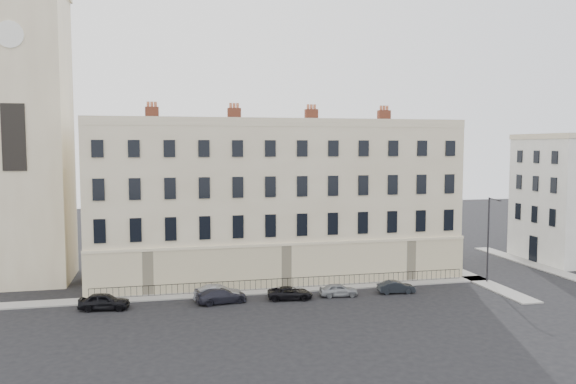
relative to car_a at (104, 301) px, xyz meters
name	(u,v)px	position (x,y,z in m)	size (l,w,h in m)	color
ground	(370,301)	(21.92, -2.33, -0.68)	(160.00, 160.00, 0.00)	black
terrace	(274,202)	(15.95, 9.64, 6.81)	(36.22, 12.22, 17.00)	beige
church_tower	(22,89)	(-8.08, 11.67, 17.98)	(8.00, 8.13, 44.00)	beige
adjacent_building	(573,200)	(50.92, 8.67, 6.32)	(10.00, 10.00, 14.00)	silver
pavement_terrace	(245,292)	(11.92, 2.67, -0.62)	(48.00, 2.00, 0.12)	gray
pavement_east_return	(459,272)	(34.92, 5.67, -0.62)	(2.00, 24.00, 0.12)	gray
pavement_adjacent	(531,264)	(44.92, 7.67, -0.62)	(2.00, 20.00, 0.12)	gray
railings	(288,283)	(15.92, 3.07, -0.13)	(35.00, 0.04, 0.96)	black
car_a	(104,301)	(0.00, 0.00, 0.00)	(1.62, 4.02, 1.37)	black
car_b	(218,293)	(9.22, 0.53, -0.02)	(1.41, 4.06, 1.34)	slate
car_c	(222,296)	(9.47, -0.13, -0.06)	(1.76, 4.34, 1.26)	#20212B
car_d	(290,293)	(15.37, -0.30, -0.14)	(1.80, 3.90, 1.08)	black
car_e	(338,290)	(19.75, -0.33, -0.11)	(1.36, 3.38, 1.15)	gray
car_f	(396,287)	(25.15, -0.44, -0.13)	(1.16, 3.34, 1.10)	black
streetlamp	(489,236)	(35.35, 1.13, 3.92)	(0.30, 1.80, 8.31)	#28272B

